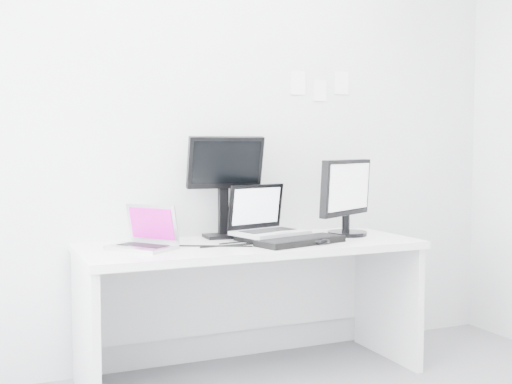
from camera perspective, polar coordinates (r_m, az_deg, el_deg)
back_wall at (r=3.76m, az=-2.53°, el=5.69°), size 3.60×0.00×3.60m
desk at (r=3.54m, az=-0.43°, el=-10.30°), size 1.80×0.70×0.73m
macbook at (r=3.27m, az=-10.03°, el=-3.00°), size 0.37×0.38×0.23m
speaker at (r=3.58m, az=-7.87°, el=-2.96°), size 0.10×0.10×0.16m
dell_laptop at (r=3.53m, az=1.24°, el=-1.75°), size 0.44×0.38×0.31m
rear_monitor at (r=3.63m, az=-2.77°, el=0.56°), size 0.44×0.17×0.58m
samsung_monitor at (r=3.76m, az=8.02°, el=-0.36°), size 0.54×0.44×0.45m
keyboard at (r=3.42m, az=3.92°, el=-4.30°), size 0.52×0.30×0.03m
mouse at (r=3.41m, az=5.74°, el=-4.33°), size 0.11×0.08×0.03m
wall_note_0 at (r=3.95m, az=3.68°, el=9.52°), size 0.10×0.00×0.14m
wall_note_1 at (r=4.02m, az=5.61°, el=8.85°), size 0.09×0.00×0.13m
wall_note_2 at (r=4.10m, az=7.48°, el=9.44°), size 0.10×0.00×0.14m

